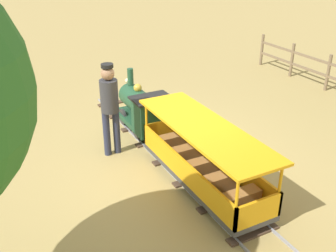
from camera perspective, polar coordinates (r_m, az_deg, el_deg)
ground_plane at (r=6.85m, az=0.22°, el=-4.33°), size 60.00×60.00×0.00m
track at (r=6.73m, az=0.79°, el=-4.75°), size 0.76×6.40×0.04m
locomotive at (r=7.49m, az=-3.58°, el=2.48°), size 0.72×1.45×1.08m
passenger_car at (r=5.86m, az=5.02°, el=-5.27°), size 0.82×2.70×0.97m
conductor_person at (r=6.59m, az=-8.46°, el=3.35°), size 0.30×0.30×1.62m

